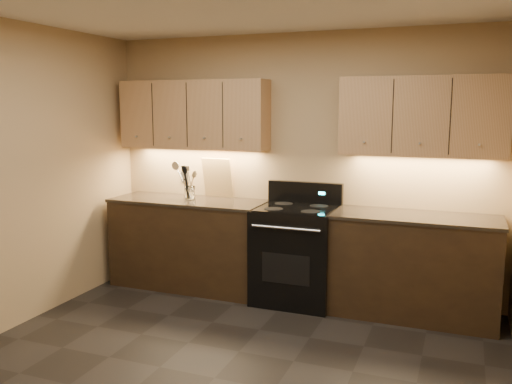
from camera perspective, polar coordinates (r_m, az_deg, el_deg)
floor at (r=4.03m, az=-4.38°, el=-18.94°), size 4.00×4.00×0.00m
wall_back at (r=5.46m, az=4.54°, el=2.82°), size 4.00×0.04×2.60m
counter_left at (r=5.76m, az=-7.04°, el=-5.34°), size 1.62×0.62×0.93m
counter_right at (r=5.12m, az=16.28°, el=-7.48°), size 1.46×0.62×0.93m
stove at (r=5.30m, az=4.26°, el=-6.43°), size 0.76×0.68×1.14m
upper_cab_left at (r=5.71m, az=-6.58°, el=8.09°), size 1.60×0.30×0.70m
upper_cab_right at (r=5.07m, az=17.11°, el=7.63°), size 1.44×0.30×0.70m
outlet_plate at (r=5.98m, az=-7.52°, el=1.58°), size 0.08×0.01×0.12m
utensil_crock at (r=5.66m, az=-6.99°, el=-0.13°), size 0.11×0.11×0.14m
cutting_board at (r=5.75m, az=-4.05°, el=1.51°), size 0.34×0.13×0.42m
wooden_spoon at (r=5.64m, az=-7.28°, el=0.85°), size 0.14×0.09×0.30m
black_spoon at (r=5.67m, az=-7.05°, el=1.17°), size 0.07×0.17×0.35m
black_turner at (r=5.62m, az=-7.11°, el=1.12°), size 0.16×0.10×0.36m
steel_spatula at (r=5.64m, az=-6.64°, el=1.14°), size 0.15×0.11×0.36m
steel_skimmer at (r=5.61m, az=-6.84°, el=1.35°), size 0.27×0.11×0.40m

